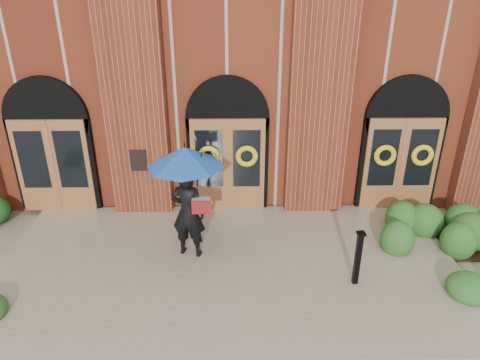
{
  "coord_description": "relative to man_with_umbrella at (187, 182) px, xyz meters",
  "views": [
    {
      "loc": [
        0.16,
        -7.53,
        5.67
      ],
      "look_at": [
        0.29,
        1.0,
        1.76
      ],
      "focal_mm": 32.0,
      "sensor_mm": 36.0,
      "label": 1
    }
  ],
  "objects": [
    {
      "name": "ground",
      "position": [
        0.84,
        -0.57,
        -1.93
      ],
      "size": [
        90.0,
        90.0,
        0.0
      ],
      "primitive_type": "plane",
      "color": "gray",
      "rests_on": "ground"
    },
    {
      "name": "landing",
      "position": [
        0.84,
        -0.42,
        -1.85
      ],
      "size": [
        10.0,
        5.3,
        0.15
      ],
      "primitive_type": "cube",
      "color": "gray",
      "rests_on": "ground"
    },
    {
      "name": "church_building",
      "position": [
        0.84,
        8.21,
        1.57
      ],
      "size": [
        16.2,
        12.53,
        7.0
      ],
      "color": "maroon",
      "rests_on": "ground"
    },
    {
      "name": "man_with_umbrella",
      "position": [
        0.0,
        0.0,
        0.0
      ],
      "size": [
        1.94,
        1.94,
        2.54
      ],
      "rotation": [
        0.0,
        0.0,
        2.9
      ],
      "color": "black",
      "rests_on": "landing"
    },
    {
      "name": "metal_post",
      "position": [
        3.43,
        -1.1,
        -1.16
      ],
      "size": [
        0.17,
        0.17,
        1.19
      ],
      "rotation": [
        0.0,
        0.0,
        0.07
      ],
      "color": "black",
      "rests_on": "landing"
    },
    {
      "name": "hedge_wall_right",
      "position": [
        6.04,
        0.5,
        -1.52
      ],
      "size": [
        3.2,
        1.28,
        0.82
      ],
      "primitive_type": "ellipsoid",
      "color": "#26561E",
      "rests_on": "ground"
    }
  ]
}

